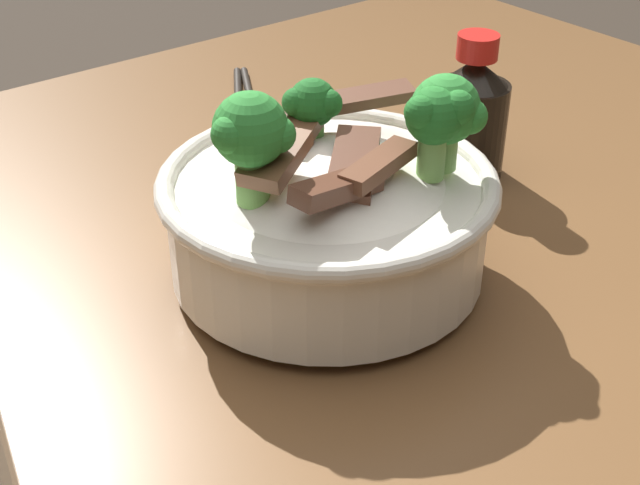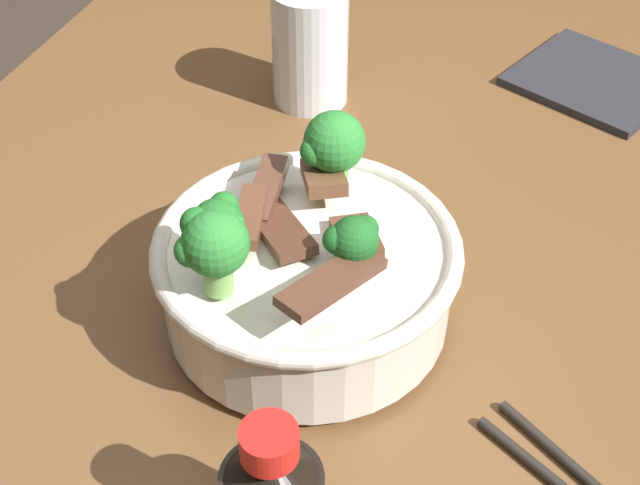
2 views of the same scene
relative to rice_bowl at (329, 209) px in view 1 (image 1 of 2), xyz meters
The scene contains 4 objects.
dining_table 0.20m from the rice_bowl, 13.70° to the right, with size 1.23×0.81×0.82m.
rice_bowl is the anchor object (origin of this frame).
chopsticks_pair 0.26m from the rice_bowl, 112.17° to the right, with size 0.13×0.19×0.01m.
soy_sauce_bottle 0.18m from the rice_bowl, 165.23° to the right, with size 0.06×0.06×0.11m.
Camera 1 is at (0.20, 0.38, 1.14)m, focal length 49.28 mm.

